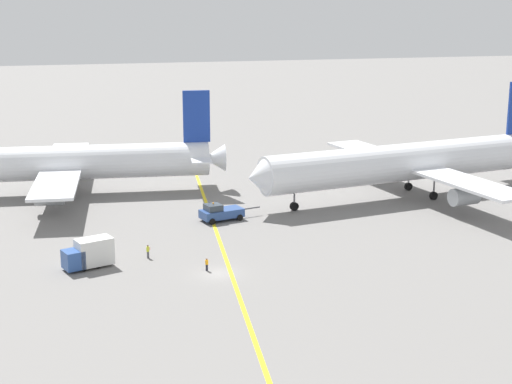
{
  "coord_description": "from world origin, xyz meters",
  "views": [
    {
      "loc": [
        -17.03,
        -83.97,
        31.21
      ],
      "look_at": [
        10.0,
        21.19,
        4.0
      ],
      "focal_mm": 54.7,
      "sensor_mm": 36.0,
      "label": 1
    }
  ],
  "objects_px": {
    "pushback_tug": "(220,212)",
    "ground_crew_wing_walker_right": "(207,264)",
    "gse_catering_truck_tall": "(89,254)",
    "airliner_being_pushed": "(407,163)",
    "ground_crew_marshaller_foreground": "(148,251)",
    "airliner_at_gate_left": "(48,164)"
  },
  "relations": [
    {
      "from": "airliner_being_pushed",
      "to": "ground_crew_wing_walker_right",
      "type": "bearing_deg",
      "value": -144.87
    },
    {
      "from": "gse_catering_truck_tall",
      "to": "airliner_being_pushed",
      "type": "bearing_deg",
      "value": 23.29
    },
    {
      "from": "airliner_at_gate_left",
      "to": "airliner_being_pushed",
      "type": "bearing_deg",
      "value": -15.59
    },
    {
      "from": "airliner_being_pushed",
      "to": "pushback_tug",
      "type": "height_order",
      "value": "airliner_being_pushed"
    },
    {
      "from": "pushback_tug",
      "to": "gse_catering_truck_tall",
      "type": "height_order",
      "value": "gse_catering_truck_tall"
    },
    {
      "from": "pushback_tug",
      "to": "ground_crew_marshaller_foreground",
      "type": "relative_size",
      "value": 5.5
    },
    {
      "from": "pushback_tug",
      "to": "gse_catering_truck_tall",
      "type": "relative_size",
      "value": 1.49
    },
    {
      "from": "gse_catering_truck_tall",
      "to": "pushback_tug",
      "type": "bearing_deg",
      "value": 39.59
    },
    {
      "from": "pushback_tug",
      "to": "ground_crew_wing_walker_right",
      "type": "height_order",
      "value": "pushback_tug"
    },
    {
      "from": "pushback_tug",
      "to": "ground_crew_marshaller_foreground",
      "type": "distance_m",
      "value": 18.59
    },
    {
      "from": "gse_catering_truck_tall",
      "to": "ground_crew_marshaller_foreground",
      "type": "height_order",
      "value": "gse_catering_truck_tall"
    },
    {
      "from": "gse_catering_truck_tall",
      "to": "ground_crew_wing_walker_right",
      "type": "bearing_deg",
      "value": -18.76
    },
    {
      "from": "ground_crew_wing_walker_right",
      "to": "ground_crew_marshaller_foreground",
      "type": "height_order",
      "value": "ground_crew_marshaller_foreground"
    },
    {
      "from": "gse_catering_truck_tall",
      "to": "ground_crew_marshaller_foreground",
      "type": "xyz_separation_m",
      "value": [
        7.16,
        1.77,
        -0.87
      ]
    },
    {
      "from": "gse_catering_truck_tall",
      "to": "airliner_at_gate_left",
      "type": "bearing_deg",
      "value": 96.91
    },
    {
      "from": "airliner_being_pushed",
      "to": "gse_catering_truck_tall",
      "type": "distance_m",
      "value": 55.47
    },
    {
      "from": "airliner_at_gate_left",
      "to": "gse_catering_truck_tall",
      "type": "relative_size",
      "value": 9.23
    },
    {
      "from": "ground_crew_wing_walker_right",
      "to": "airliner_being_pushed",
      "type": "bearing_deg",
      "value": 35.13
    },
    {
      "from": "ground_crew_wing_walker_right",
      "to": "pushback_tug",
      "type": "bearing_deg",
      "value": 73.81
    },
    {
      "from": "airliner_being_pushed",
      "to": "gse_catering_truck_tall",
      "type": "relative_size",
      "value": 8.64
    },
    {
      "from": "airliner_being_pushed",
      "to": "ground_crew_marshaller_foreground",
      "type": "relative_size",
      "value": 32.0
    },
    {
      "from": "pushback_tug",
      "to": "ground_crew_wing_walker_right",
      "type": "relative_size",
      "value": 6.08
    }
  ]
}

